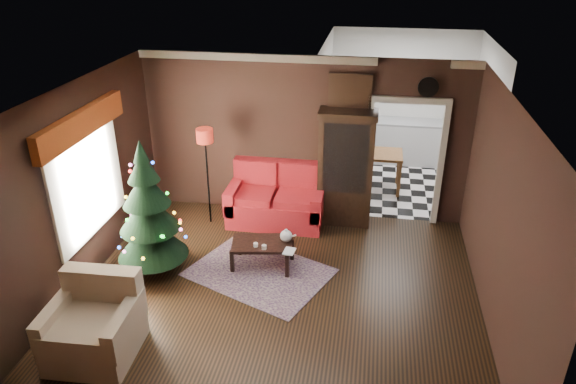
% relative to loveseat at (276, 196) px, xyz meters
% --- Properties ---
extents(floor, '(5.50, 5.50, 0.00)m').
position_rel_loveseat_xyz_m(floor, '(0.40, -2.05, -0.50)').
color(floor, black).
rests_on(floor, ground).
extents(ceiling, '(5.50, 5.50, 0.00)m').
position_rel_loveseat_xyz_m(ceiling, '(0.40, -2.05, 2.30)').
color(ceiling, white).
rests_on(ceiling, ground).
extents(wall_back, '(5.50, 0.00, 5.50)m').
position_rel_loveseat_xyz_m(wall_back, '(0.40, 0.45, 0.90)').
color(wall_back, black).
rests_on(wall_back, ground).
extents(wall_front, '(5.50, 0.00, 5.50)m').
position_rel_loveseat_xyz_m(wall_front, '(0.40, -4.55, 0.90)').
color(wall_front, black).
rests_on(wall_front, ground).
extents(wall_left, '(0.00, 5.50, 5.50)m').
position_rel_loveseat_xyz_m(wall_left, '(-2.35, -2.05, 0.90)').
color(wall_left, black).
rests_on(wall_left, ground).
extents(wall_right, '(0.00, 5.50, 5.50)m').
position_rel_loveseat_xyz_m(wall_right, '(3.15, -2.05, 0.90)').
color(wall_right, black).
rests_on(wall_right, ground).
extents(doorway, '(1.10, 0.10, 2.10)m').
position_rel_loveseat_xyz_m(doorway, '(2.10, 0.45, 0.55)').
color(doorway, beige).
rests_on(doorway, ground).
extents(left_window, '(0.05, 1.60, 1.40)m').
position_rel_loveseat_xyz_m(left_window, '(-2.31, -1.85, 0.95)').
color(left_window, white).
rests_on(left_window, wall_left).
extents(valance, '(0.12, 2.10, 0.35)m').
position_rel_loveseat_xyz_m(valance, '(-2.23, -1.85, 1.77)').
color(valance, maroon).
rests_on(valance, wall_left).
extents(kitchen_floor, '(3.00, 3.00, 0.00)m').
position_rel_loveseat_xyz_m(kitchen_floor, '(2.10, 1.95, -0.50)').
color(kitchen_floor, white).
rests_on(kitchen_floor, ground).
extents(kitchen_window, '(0.70, 0.06, 0.70)m').
position_rel_loveseat_xyz_m(kitchen_window, '(2.10, 3.40, 1.20)').
color(kitchen_window, white).
rests_on(kitchen_window, ground).
extents(rug, '(2.33, 2.06, 0.01)m').
position_rel_loveseat_xyz_m(rug, '(0.04, -1.59, -0.49)').
color(rug, '#5E4854').
rests_on(rug, ground).
extents(loveseat, '(1.70, 0.90, 1.00)m').
position_rel_loveseat_xyz_m(loveseat, '(0.00, 0.00, 0.00)').
color(loveseat, maroon).
rests_on(loveseat, ground).
extents(curio_cabinet, '(0.90, 0.45, 1.90)m').
position_rel_loveseat_xyz_m(curio_cabinet, '(1.15, 0.22, 0.45)').
color(curio_cabinet, black).
rests_on(curio_cabinet, ground).
extents(floor_lamp, '(0.39, 0.39, 1.74)m').
position_rel_loveseat_xyz_m(floor_lamp, '(-1.13, -0.20, 0.33)').
color(floor_lamp, black).
rests_on(floor_lamp, ground).
extents(christmas_tree, '(1.14, 1.14, 1.92)m').
position_rel_loveseat_xyz_m(christmas_tree, '(-1.48, -1.81, 0.55)').
color(christmas_tree, black).
rests_on(christmas_tree, ground).
extents(armchair, '(1.03, 1.03, 1.01)m').
position_rel_loveseat_xyz_m(armchair, '(-1.50, -3.54, -0.04)').
color(armchair, tan).
rests_on(armchair, ground).
extents(coffee_table, '(0.97, 0.67, 0.40)m').
position_rel_loveseat_xyz_m(coffee_table, '(0.06, -1.39, -0.29)').
color(coffee_table, black).
rests_on(coffee_table, rug).
extents(teapot, '(0.26, 0.26, 0.19)m').
position_rel_loveseat_xyz_m(teapot, '(0.40, -1.31, 0.01)').
color(teapot, silver).
rests_on(teapot, coffee_table).
extents(cup_a, '(0.07, 0.07, 0.06)m').
position_rel_loveseat_xyz_m(cup_a, '(0.12, -1.57, -0.06)').
color(cup_a, silver).
rests_on(cup_a, coffee_table).
extents(cup_b, '(0.07, 0.07, 0.06)m').
position_rel_loveseat_xyz_m(cup_b, '(-0.01, -1.53, -0.06)').
color(cup_b, white).
rests_on(cup_b, coffee_table).
extents(book, '(0.16, 0.03, 0.21)m').
position_rel_loveseat_xyz_m(book, '(0.41, -1.58, 0.02)').
color(book, tan).
rests_on(book, coffee_table).
extents(wall_clock, '(0.32, 0.32, 0.06)m').
position_rel_loveseat_xyz_m(wall_clock, '(2.35, 0.40, 1.88)').
color(wall_clock, silver).
rests_on(wall_clock, wall_back).
extents(painting, '(0.62, 0.05, 0.52)m').
position_rel_loveseat_xyz_m(painting, '(1.15, 0.41, 1.75)').
color(painting, tan).
rests_on(painting, wall_back).
extents(kitchen_counter, '(1.80, 0.60, 0.90)m').
position_rel_loveseat_xyz_m(kitchen_counter, '(2.10, 3.15, -0.05)').
color(kitchen_counter, silver).
rests_on(kitchen_counter, ground).
extents(kitchen_table, '(0.70, 0.70, 0.75)m').
position_rel_loveseat_xyz_m(kitchen_table, '(1.80, 1.65, -0.12)').
color(kitchen_table, brown).
rests_on(kitchen_table, ground).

